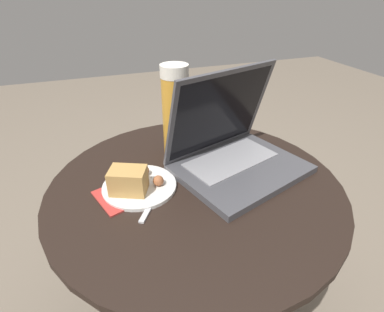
{
  "coord_description": "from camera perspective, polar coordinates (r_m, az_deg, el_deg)",
  "views": [
    {
      "loc": [
        -0.22,
        -0.58,
        0.98
      ],
      "look_at": [
        -0.0,
        0.02,
        0.6
      ],
      "focal_mm": 28.0,
      "sensor_mm": 36.0,
      "label": 1
    }
  ],
  "objects": [
    {
      "name": "napkin",
      "position": [
        0.75,
        -11.56,
        -6.58
      ],
      "size": [
        0.18,
        0.15,
        0.0
      ],
      "color": "#B7332D",
      "rests_on": "table"
    },
    {
      "name": "snack_plate",
      "position": [
        0.74,
        -10.97,
        -4.89
      ],
      "size": [
        0.18,
        0.18,
        0.07
      ],
      "color": "silver",
      "rests_on": "table"
    },
    {
      "name": "beer_glass",
      "position": [
        0.84,
        -3.09,
        8.41
      ],
      "size": [
        0.07,
        0.07,
        0.26
      ],
      "color": "gold",
      "rests_on": "table"
    },
    {
      "name": "ground_plane",
      "position": [
        1.16,
        0.47,
        -26.83
      ],
      "size": [
        6.0,
        6.0,
        0.0
      ],
      "primitive_type": "plane",
      "color": "#726656"
    },
    {
      "name": "fork",
      "position": [
        0.73,
        -6.51,
        -6.84
      ],
      "size": [
        0.12,
        0.17,
        0.0
      ],
      "color": "silver",
      "rests_on": "table"
    },
    {
      "name": "table",
      "position": [
        0.86,
        0.58,
        -12.75
      ],
      "size": [
        0.74,
        0.74,
        0.53
      ],
      "color": "black",
      "rests_on": "ground_plane"
    },
    {
      "name": "laptop",
      "position": [
        0.81,
        7.85,
        1.24
      ],
      "size": [
        0.38,
        0.34,
        0.26
      ],
      "color": "#47474C",
      "rests_on": "table"
    }
  ]
}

